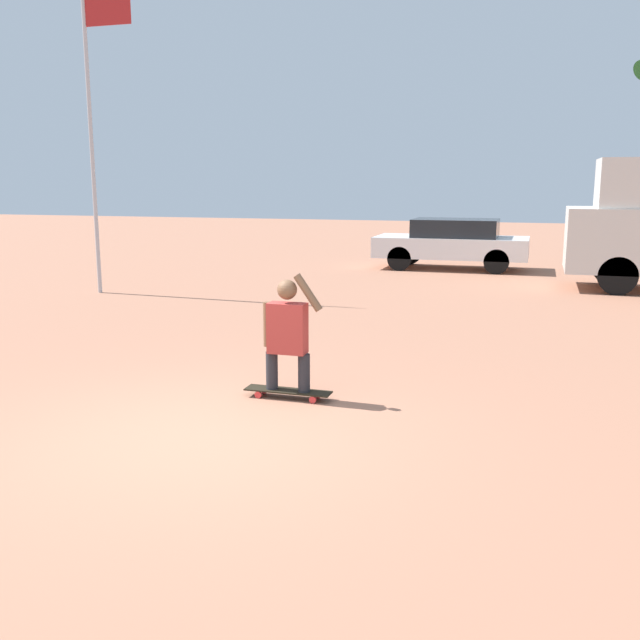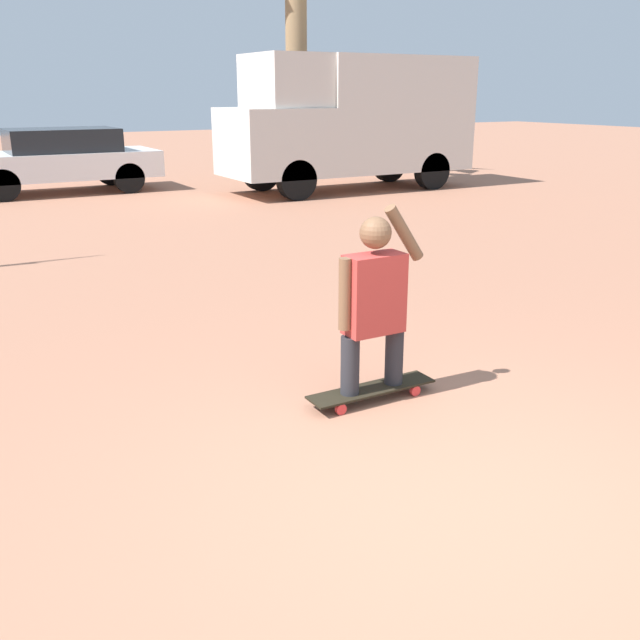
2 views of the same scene
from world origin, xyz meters
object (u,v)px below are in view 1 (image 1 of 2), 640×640
(skateboard, at_px, (288,391))
(parked_car_white, at_px, (452,242))
(person_skateboarder, at_px, (287,330))
(flagpole, at_px, (95,115))

(skateboard, xyz_separation_m, parked_car_white, (0.32, 13.33, 0.69))
(skateboard, relative_size, parked_car_white, 0.24)
(skateboard, bearing_deg, person_skateboarder, -180.00)
(skateboard, bearing_deg, flagpole, 136.46)
(skateboard, bearing_deg, parked_car_white, 88.62)
(parked_car_white, bearing_deg, skateboard, -91.38)
(skateboard, distance_m, person_skateboarder, 0.74)
(person_skateboarder, height_order, parked_car_white, person_skateboarder)
(skateboard, xyz_separation_m, person_skateboarder, (-0.00, -0.00, 0.74))
(parked_car_white, distance_m, flagpole, 10.38)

